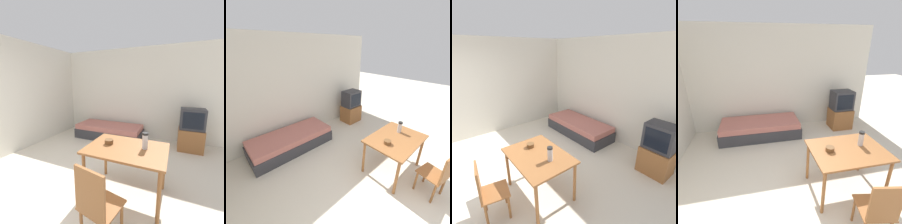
# 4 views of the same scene
# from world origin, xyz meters

# --- Properties ---
(ground_plane) EXTENTS (20.00, 20.00, 0.00)m
(ground_plane) POSITION_xyz_m (0.00, 0.00, 0.00)
(ground_plane) COLOR beige
(wall_back) EXTENTS (5.39, 0.06, 2.70)m
(wall_back) POSITION_xyz_m (0.00, 3.37, 1.35)
(wall_back) COLOR silver
(wall_back) RESTS_ON ground_plane
(wall_left) EXTENTS (0.06, 4.34, 2.70)m
(wall_left) POSITION_xyz_m (-2.22, 1.67, 1.35)
(wall_left) COLOR silver
(wall_left) RESTS_ON ground_plane
(daybed) EXTENTS (1.99, 0.84, 0.42)m
(daybed) POSITION_xyz_m (-0.48, 2.84, 0.21)
(daybed) COLOR #333338
(daybed) RESTS_ON ground_plane
(tv) EXTENTS (0.58, 0.49, 1.07)m
(tv) POSITION_xyz_m (1.75, 2.87, 0.51)
(tv) COLOR brown
(tv) RESTS_ON ground_plane
(dining_table) EXTENTS (1.14, 0.82, 0.77)m
(dining_table) POSITION_xyz_m (0.74, 0.75, 0.67)
(dining_table) COLOR brown
(dining_table) RESTS_ON ground_plane
(wooden_chair) EXTENTS (0.46, 0.46, 0.93)m
(wooden_chair) POSITION_xyz_m (0.70, -0.07, 0.51)
(wooden_chair) COLOR brown
(wooden_chair) RESTS_ON ground_plane
(thermos_flask) EXTENTS (0.08, 0.08, 0.24)m
(thermos_flask) POSITION_xyz_m (0.99, 0.82, 0.90)
(thermos_flask) COLOR #B7B7BC
(thermos_flask) RESTS_ON dining_table
(mate_bowl) EXTENTS (0.13, 0.13, 0.07)m
(mate_bowl) POSITION_xyz_m (0.45, 0.77, 0.80)
(mate_bowl) COLOR brown
(mate_bowl) RESTS_ON dining_table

